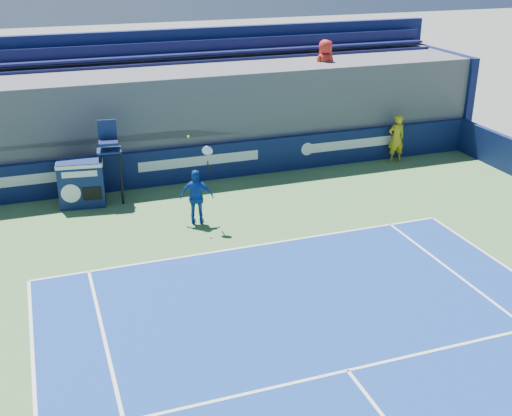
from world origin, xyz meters
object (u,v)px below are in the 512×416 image
object	(u,v)px
ball_person	(396,138)
tennis_player	(197,197)
umpire_chair	(109,153)
match_clock	(81,182)

from	to	relation	value
ball_person	tennis_player	distance (m)	8.52
umpire_chair	tennis_player	bearing A→B (deg)	-50.88
ball_person	tennis_player	size ratio (longest dim) A/B	0.66
ball_person	umpire_chair	xyz separation A→B (m)	(-10.02, -0.43, 0.67)
umpire_chair	match_clock	bearing A→B (deg)	-175.17
tennis_player	ball_person	bearing A→B (deg)	19.85
match_clock	tennis_player	world-z (taller)	tennis_player
ball_person	umpire_chair	bearing A→B (deg)	5.27
tennis_player	umpire_chair	bearing A→B (deg)	129.12
match_clock	ball_person	bearing A→B (deg)	2.66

